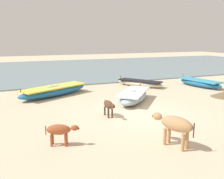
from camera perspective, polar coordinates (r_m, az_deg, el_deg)
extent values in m
plane|color=beige|center=(10.81, 5.41, -5.51)|extent=(80.00, 80.00, 0.00)
cube|color=slate|center=(26.84, -12.02, 4.73)|extent=(60.00, 20.00, 0.08)
ellipsoid|color=#1E669E|center=(17.62, 19.77, 1.38)|extent=(1.52, 3.37, 0.48)
cube|color=#3399BF|center=(17.59, 19.81, 2.04)|extent=(1.44, 2.98, 0.07)
cube|color=olive|center=(17.74, 19.18, 1.93)|extent=(0.84, 0.26, 0.04)
cylinder|color=olive|center=(18.50, 16.19, 3.14)|extent=(0.06, 0.06, 0.20)
ellipsoid|color=#1E669E|center=(14.29, -13.30, -0.37)|extent=(4.45, 2.97, 0.55)
cube|color=#EAD84C|center=(14.24, -13.34, 0.55)|extent=(3.97, 2.72, 0.07)
cube|color=olive|center=(14.07, -14.41, 0.02)|extent=(0.53, 0.91, 0.04)
cylinder|color=olive|center=(13.16, -20.53, -0.16)|extent=(0.06, 0.06, 0.20)
ellipsoid|color=beige|center=(16.81, 6.53, 1.43)|extent=(2.63, 3.27, 0.42)
cube|color=black|center=(16.77, 6.54, 2.03)|extent=(2.38, 2.93, 0.07)
cube|color=olive|center=(16.90, 5.77, 1.90)|extent=(0.67, 0.51, 0.04)
cylinder|color=olive|center=(17.49, 1.98, 2.93)|extent=(0.06, 0.06, 0.20)
ellipsoid|color=#8CA5B7|center=(12.69, 5.07, -1.60)|extent=(3.05, 3.24, 0.56)
cube|color=white|center=(12.63, 5.09, -0.56)|extent=(2.77, 2.93, 0.07)
cube|color=olive|center=(12.89, 5.35, -0.70)|extent=(0.80, 0.73, 0.04)
cylinder|color=olive|center=(14.07, 6.59, 1.26)|extent=(0.06, 0.06, 0.20)
ellipsoid|color=#4C3323|center=(10.21, -0.85, -3.49)|extent=(0.31, 0.75, 0.33)
ellipsoid|color=#4C3323|center=(9.74, 0.22, -3.89)|extent=(0.15, 0.25, 0.18)
sphere|color=#2D2119|center=(9.65, 0.47, -4.17)|extent=(0.07, 0.07, 0.07)
cylinder|color=#4C3323|center=(10.13, 0.04, -5.53)|extent=(0.08, 0.08, 0.38)
cylinder|color=#4C3323|center=(10.07, -0.82, -5.63)|extent=(0.08, 0.08, 0.38)
cylinder|color=#4C3323|center=(10.52, -0.86, -4.87)|extent=(0.08, 0.08, 0.38)
cylinder|color=#4C3323|center=(10.46, -1.70, -4.97)|extent=(0.08, 0.08, 0.38)
cylinder|color=#2D2119|center=(10.57, -1.63, -3.14)|extent=(0.02, 0.02, 0.31)
ellipsoid|color=#9E4C28|center=(7.66, -12.32, -9.09)|extent=(0.80, 0.56, 0.32)
ellipsoid|color=#9E4C28|center=(7.55, -8.65, -8.81)|extent=(0.28, 0.23, 0.17)
sphere|color=#2D2119|center=(7.55, -7.83, -8.97)|extent=(0.09, 0.09, 0.07)
cylinder|color=#9E4C28|center=(7.81, -10.52, -11.14)|extent=(0.07, 0.07, 0.37)
cylinder|color=#9E4C28|center=(7.67, -10.73, -11.60)|extent=(0.07, 0.07, 0.37)
cylinder|color=#9E4C28|center=(7.90, -13.65, -11.01)|extent=(0.07, 0.07, 0.37)
cylinder|color=#9E4C28|center=(7.75, -13.92, -11.47)|extent=(0.07, 0.07, 0.37)
cylinder|color=#2D2119|center=(7.76, -15.16, -9.21)|extent=(0.02, 0.02, 0.30)
ellipsoid|color=tan|center=(7.57, 14.78, -7.74)|extent=(0.77, 1.13, 0.46)
ellipsoid|color=tan|center=(7.90, 10.47, -6.12)|extent=(0.32, 0.40, 0.25)
sphere|color=#2D2119|center=(8.00, 9.57, -6.09)|extent=(0.12, 0.12, 0.10)
cylinder|color=tan|center=(7.79, 12.20, -10.65)|extent=(0.11, 0.11, 0.53)
cylinder|color=tan|center=(7.97, 13.14, -10.17)|extent=(0.11, 0.11, 0.53)
cylinder|color=tan|center=(7.50, 16.16, -11.77)|extent=(0.11, 0.11, 0.53)
cylinder|color=tan|center=(7.69, 17.03, -11.23)|extent=(0.11, 0.11, 0.53)
cylinder|color=#2D2119|center=(7.34, 18.49, -9.00)|extent=(0.03, 0.03, 0.43)
cone|color=brown|center=(15.02, 24.60, -1.01)|extent=(1.82, 1.82, 0.31)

